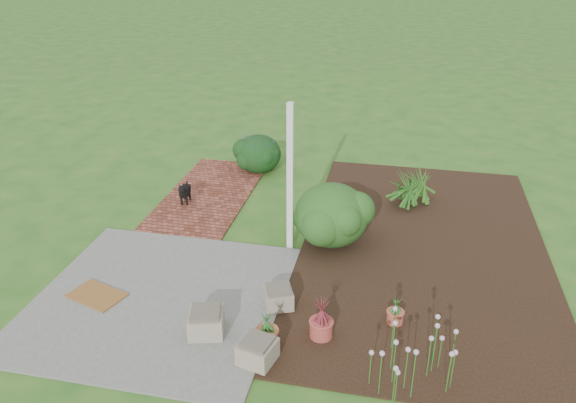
% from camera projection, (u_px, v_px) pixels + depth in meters
% --- Properties ---
extents(ground, '(80.00, 80.00, 0.00)m').
position_uv_depth(ground, '(271.00, 248.00, 9.41)').
color(ground, '#255B1D').
rests_on(ground, ground).
extents(concrete_patio, '(3.50, 3.50, 0.04)m').
position_uv_depth(concrete_patio, '(159.00, 299.00, 8.10)').
color(concrete_patio, '#62625F').
rests_on(concrete_patio, ground).
extents(brick_path, '(1.60, 3.50, 0.04)m').
position_uv_depth(brick_path, '(209.00, 194.00, 11.26)').
color(brick_path, '#5A2A1C').
rests_on(brick_path, ground).
extents(garden_bed, '(4.00, 7.00, 0.03)m').
position_uv_depth(garden_bed, '(424.00, 248.00, 9.38)').
color(garden_bed, black).
rests_on(garden_bed, ground).
extents(veranda_post, '(0.10, 0.10, 2.50)m').
position_uv_depth(veranda_post, '(290.00, 179.00, 8.89)').
color(veranda_post, white).
rests_on(veranda_post, ground).
extents(stone_trough_near, '(0.50, 0.50, 0.27)m').
position_uv_depth(stone_trough_near, '(258.00, 352.00, 6.86)').
color(stone_trough_near, gray).
rests_on(stone_trough_near, concrete_patio).
extents(stone_trough_mid, '(0.55, 0.55, 0.30)m').
position_uv_depth(stone_trough_mid, '(206.00, 323.00, 7.34)').
color(stone_trough_mid, gray).
rests_on(stone_trough_mid, concrete_patio).
extents(stone_trough_far, '(0.50, 0.50, 0.26)m').
position_uv_depth(stone_trough_far, '(278.00, 298.00, 7.87)').
color(stone_trough_far, gray).
rests_on(stone_trough_far, concrete_patio).
extents(coir_doormat, '(0.90, 0.72, 0.02)m').
position_uv_depth(coir_doormat, '(97.00, 295.00, 8.12)').
color(coir_doormat, brown).
rests_on(coir_doormat, concrete_patio).
extents(black_dog, '(0.19, 0.50, 0.43)m').
position_uv_depth(black_dog, '(184.00, 191.00, 10.74)').
color(black_dog, black).
rests_on(black_dog, brick_path).
extents(cream_ceramic_urn, '(0.35, 0.35, 0.36)m').
position_uv_depth(cream_ceramic_urn, '(263.00, 156.00, 12.56)').
color(cream_ceramic_urn, beige).
rests_on(cream_ceramic_urn, brick_path).
extents(evergreen_shrub, '(1.62, 1.62, 1.06)m').
position_uv_depth(evergreen_shrub, '(332.00, 213.00, 9.34)').
color(evergreen_shrub, '#153B10').
rests_on(evergreen_shrub, garden_bed).
extents(agapanthus_clump_back, '(1.15, 1.15, 0.81)m').
position_uv_depth(agapanthus_clump_back, '(405.00, 187.00, 10.58)').
color(agapanthus_clump_back, '#0C400C').
rests_on(agapanthus_clump_back, garden_bed).
extents(agapanthus_clump_front, '(0.89, 0.89, 0.78)m').
position_uv_depth(agapanthus_clump_front, '(418.00, 183.00, 10.78)').
color(agapanthus_clump_front, '#0B3B12').
rests_on(agapanthus_clump_front, garden_bed).
extents(pink_flower_patch, '(1.43, 1.43, 0.72)m').
position_uv_depth(pink_flower_patch, '(413.00, 354.00, 6.51)').
color(pink_flower_patch, '#113D0F').
rests_on(pink_flower_patch, garden_bed).
extents(terracotta_pot_bronze, '(0.39, 0.39, 0.24)m').
position_uv_depth(terracotta_pot_bronze, '(321.00, 328.00, 7.29)').
color(terracotta_pot_bronze, '#A84238').
rests_on(terracotta_pot_bronze, garden_bed).
extents(terracotta_pot_small_left, '(0.26, 0.26, 0.18)m').
position_uv_depth(terracotta_pot_small_left, '(395.00, 317.00, 7.56)').
color(terracotta_pot_small_left, '#B1503B').
rests_on(terracotta_pot_small_left, garden_bed).
extents(terracotta_pot_small_right, '(0.33, 0.33, 0.23)m').
position_uv_depth(terracotta_pot_small_right, '(267.00, 337.00, 7.15)').
color(terracotta_pot_small_right, '#A66338').
rests_on(terracotta_pot_small_right, garden_bed).
extents(purple_flowering_bush, '(1.27, 1.27, 0.83)m').
position_uv_depth(purple_flowering_bush, '(259.00, 153.00, 12.22)').
color(purple_flowering_bush, black).
rests_on(purple_flowering_bush, ground).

